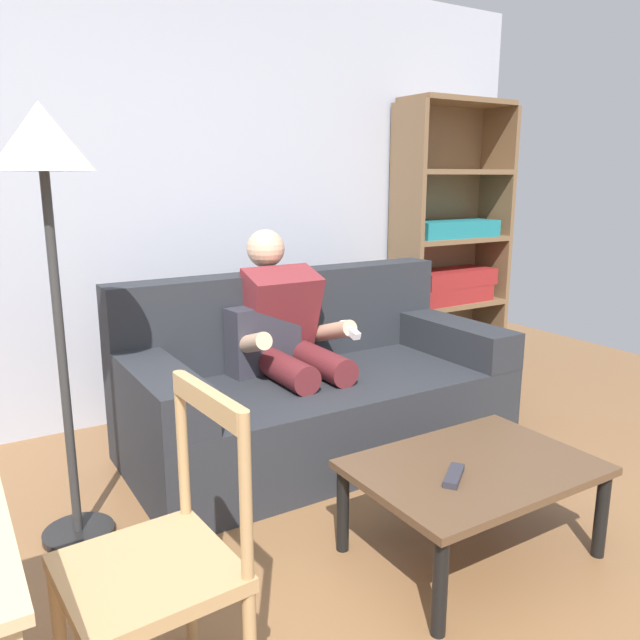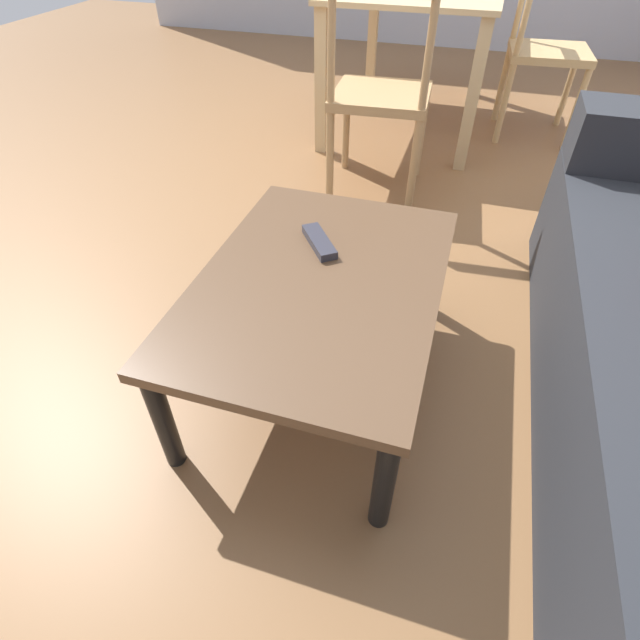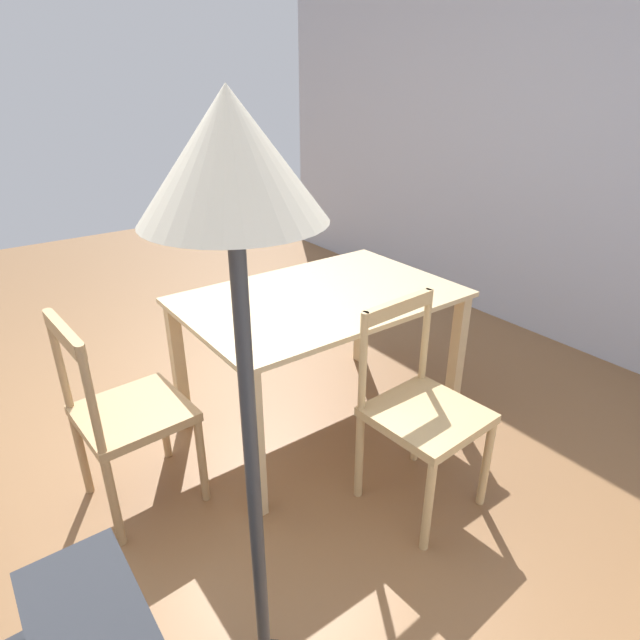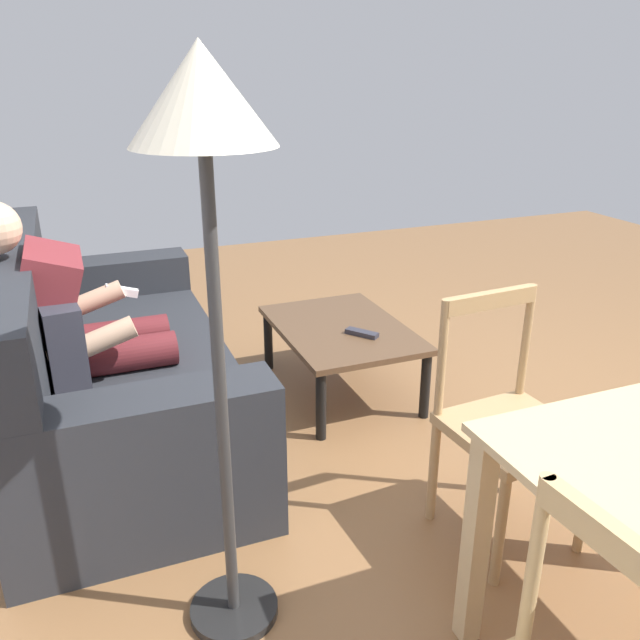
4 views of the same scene
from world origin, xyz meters
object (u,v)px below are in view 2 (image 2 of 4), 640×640
(tv_remote, at_px, (319,242))
(dining_table, at_px, (420,6))
(coffee_table, at_px, (320,292))
(dining_chair_near_wall, at_px, (544,51))
(dining_chair_facing_couch, at_px, (381,97))

(tv_remote, height_order, dining_table, dining_table)
(coffee_table, distance_m, dining_chair_near_wall, 2.32)
(dining_table, xyz_separation_m, dining_chair_facing_couch, (0.99, 0.00, -0.18))
(dining_chair_near_wall, relative_size, dining_chair_facing_couch, 1.00)
(coffee_table, relative_size, dining_chair_near_wall, 1.01)
(tv_remote, bearing_deg, dining_chair_near_wall, 35.91)
(dining_table, bearing_deg, tv_remote, 1.68)
(dining_chair_near_wall, bearing_deg, dining_chair_facing_couch, -35.47)
(coffee_table, bearing_deg, dining_table, -177.19)
(dining_chair_near_wall, bearing_deg, coffee_table, -14.97)
(coffee_table, height_order, dining_chair_near_wall, dining_chair_near_wall)
(coffee_table, relative_size, tv_remote, 5.30)
(coffee_table, xyz_separation_m, tv_remote, (-0.15, -0.05, 0.06))
(dining_table, bearing_deg, dining_chair_facing_couch, 0.11)
(tv_remote, xyz_separation_m, dining_chair_facing_couch, (-1.10, -0.06, 0.06))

